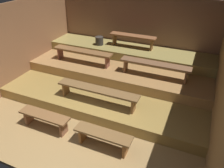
# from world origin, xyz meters

# --- Properties ---
(ground) EXTENTS (6.36, 5.73, 0.08)m
(ground) POSITION_xyz_m (0.00, 2.47, -0.04)
(ground) COLOR #9B7949
(wall_back) EXTENTS (6.36, 0.06, 2.45)m
(wall_back) POSITION_xyz_m (0.00, 4.96, 1.23)
(wall_back) COLOR brown
(wall_back) RESTS_ON ground
(wall_left) EXTENTS (0.06, 5.73, 2.45)m
(wall_left) POSITION_xyz_m (-2.81, 2.47, 1.23)
(wall_left) COLOR #8C5D3C
(wall_left) RESTS_ON ground
(wall_right) EXTENTS (0.06, 5.73, 2.45)m
(wall_right) POSITION_xyz_m (2.81, 2.47, 1.23)
(wall_right) COLOR olive
(wall_right) RESTS_ON ground
(platform_lower) EXTENTS (5.56, 3.62, 0.28)m
(platform_lower) POSITION_xyz_m (0.00, 3.13, 0.14)
(platform_lower) COLOR olive
(platform_lower) RESTS_ON ground
(platform_middle) EXTENTS (5.56, 2.32, 0.28)m
(platform_middle) POSITION_xyz_m (0.00, 3.77, 0.43)
(platform_middle) COLOR #A47746
(platform_middle) RESTS_ON platform_lower
(platform_upper) EXTENTS (5.56, 1.11, 0.28)m
(platform_upper) POSITION_xyz_m (0.00, 4.38, 0.71)
(platform_upper) COLOR olive
(platform_upper) RESTS_ON platform_middle
(bench_floor_left) EXTENTS (1.24, 0.31, 0.41)m
(bench_floor_left) POSITION_xyz_m (-0.75, 0.76, 0.32)
(bench_floor_left) COLOR brown
(bench_floor_left) RESTS_ON ground
(bench_floor_right) EXTENTS (1.24, 0.31, 0.41)m
(bench_floor_right) POSITION_xyz_m (0.75, 0.76, 0.32)
(bench_floor_right) COLOR brown
(bench_floor_right) RESTS_ON ground
(bench_lower_center) EXTENTS (2.16, 0.31, 0.41)m
(bench_lower_center) POSITION_xyz_m (0.08, 1.84, 0.63)
(bench_lower_center) COLOR brown
(bench_lower_center) RESTS_ON platform_lower
(bench_middle_left) EXTENTS (1.96, 0.31, 0.41)m
(bench_middle_left) POSITION_xyz_m (-1.16, 3.27, 0.91)
(bench_middle_left) COLOR brown
(bench_middle_left) RESTS_ON platform_middle
(bench_middle_right) EXTENTS (1.96, 0.31, 0.41)m
(bench_middle_right) POSITION_xyz_m (1.16, 3.27, 0.91)
(bench_middle_right) COLOR brown
(bench_middle_right) RESTS_ON platform_middle
(bench_upper_center) EXTENTS (1.55, 0.31, 0.41)m
(bench_upper_center) POSITION_xyz_m (0.07, 4.49, 1.18)
(bench_upper_center) COLOR brown
(bench_upper_center) RESTS_ON platform_upper
(pail_upper) EXTENTS (0.27, 0.27, 0.28)m
(pail_upper) POSITION_xyz_m (-1.05, 4.24, 0.99)
(pail_upper) COLOR #332D28
(pail_upper) RESTS_ON platform_upper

